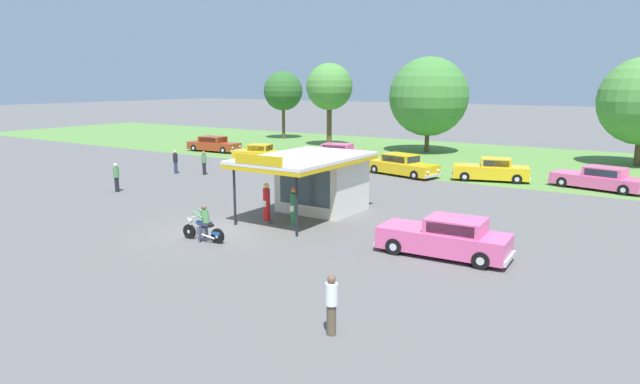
% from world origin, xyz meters
% --- Properties ---
extents(ground_plane, '(300.00, 300.00, 0.00)m').
position_xyz_m(ground_plane, '(0.00, 0.00, 0.00)').
color(ground_plane, '#5B5959').
extents(grass_verge_strip, '(120.00, 24.00, 0.01)m').
position_xyz_m(grass_verge_strip, '(0.00, 30.00, 0.00)').
color(grass_verge_strip, '#56843D').
rests_on(grass_verge_strip, ground).
extents(service_station_kiosk, '(4.49, 7.13, 3.51)m').
position_xyz_m(service_station_kiosk, '(1.94, 5.78, 1.78)').
color(service_station_kiosk, silver).
rests_on(service_station_kiosk, ground).
extents(gas_pump_nearside, '(0.44, 0.44, 1.94)m').
position_xyz_m(gas_pump_nearside, '(1.12, 2.53, 0.89)').
color(gas_pump_nearside, slate).
rests_on(gas_pump_nearside, ground).
extents(gas_pump_offside, '(0.44, 0.44, 1.88)m').
position_xyz_m(gas_pump_offside, '(2.75, 2.53, 0.86)').
color(gas_pump_offside, slate).
rests_on(gas_pump_offside, ground).
extents(motorcycle_with_rider, '(2.17, 0.70, 1.58)m').
position_xyz_m(motorcycle_with_rider, '(0.85, -1.38, 0.65)').
color(motorcycle_with_rider, black).
rests_on(motorcycle_with_rider, ground).
extents(featured_classic_sedan, '(5.25, 2.08, 1.57)m').
position_xyz_m(featured_classic_sedan, '(10.15, 2.29, 0.72)').
color(featured_classic_sedan, '#E55993').
rests_on(featured_classic_sedan, ground).
extents(parked_car_back_row_right, '(5.79, 3.03, 1.46)m').
position_xyz_m(parked_car_back_row_right, '(13.40, 20.48, 0.67)').
color(parked_car_back_row_right, '#E55993').
rests_on(parked_car_back_row_right, ground).
extents(parked_car_back_row_far_right, '(5.82, 3.12, 1.54)m').
position_xyz_m(parked_car_back_row_far_right, '(0.75, 18.59, 0.71)').
color(parked_car_back_row_far_right, gold).
rests_on(parked_car_back_row_far_right, ground).
extents(parked_car_back_row_centre_right, '(5.11, 2.87, 1.49)m').
position_xyz_m(parked_car_back_row_centre_right, '(-12.11, 18.22, 0.67)').
color(parked_car_back_row_centre_right, gold).
rests_on(parked_car_back_row_centre_right, ground).
extents(parked_car_back_row_left, '(5.67, 2.20, 1.47)m').
position_xyz_m(parked_car_back_row_left, '(-20.40, 21.12, 0.68)').
color(parked_car_back_row_left, '#993819').
rests_on(parked_car_back_row_left, ground).
extents(parked_car_back_row_far_left, '(5.41, 3.17, 1.57)m').
position_xyz_m(parked_car_back_row_far_left, '(6.85, 19.90, 0.71)').
color(parked_car_back_row_far_left, gold).
rests_on(parked_car_back_row_far_left, ground).
extents(parked_car_second_row_spare, '(5.65, 2.83, 1.48)m').
position_xyz_m(parked_car_second_row_spare, '(-7.34, 22.17, 0.70)').
color(parked_car_second_row_spare, '#E55993').
rests_on(parked_car_second_row_spare, ground).
extents(bystander_standing_back_lot, '(0.34, 0.34, 1.73)m').
position_xyz_m(bystander_standing_back_lot, '(-13.51, 10.06, 0.92)').
color(bystander_standing_back_lot, '#2D3351').
rests_on(bystander_standing_back_lot, ground).
extents(bystander_leaning_by_kiosk, '(0.34, 0.34, 1.68)m').
position_xyz_m(bystander_leaning_by_kiosk, '(10.04, -5.83, 0.89)').
color(bystander_leaning_by_kiosk, brown).
rests_on(bystander_leaning_by_kiosk, ground).
extents(bystander_admiring_sedan, '(0.34, 0.34, 1.79)m').
position_xyz_m(bystander_admiring_sedan, '(-11.31, 3.33, 0.95)').
color(bystander_admiring_sedan, black).
rests_on(bystander_admiring_sedan, ground).
extents(bystander_chatting_near_pumps, '(0.34, 0.34, 1.73)m').
position_xyz_m(bystander_chatting_near_pumps, '(-11.40, 10.87, 0.92)').
color(bystander_chatting_near_pumps, black).
rests_on(bystander_chatting_near_pumps, ground).
extents(tree_oak_right, '(4.58, 4.58, 7.91)m').
position_xyz_m(tree_oak_right, '(-22.33, 34.76, 5.48)').
color(tree_oak_right, brown).
rests_on(tree_oak_right, ground).
extents(tree_oak_far_left, '(7.44, 7.44, 9.02)m').
position_xyz_m(tree_oak_far_left, '(-2.82, 31.93, 5.30)').
color(tree_oak_far_left, brown).
rests_on(tree_oak_far_left, ground).
extents(tree_oak_far_right, '(4.83, 4.83, 8.60)m').
position_xyz_m(tree_oak_far_right, '(-13.54, 31.30, 6.14)').
color(tree_oak_far_right, brown).
rests_on(tree_oak_far_right, ground).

